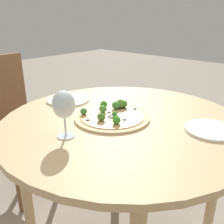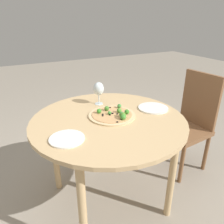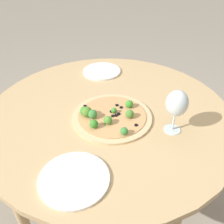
{
  "view_description": "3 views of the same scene",
  "coord_description": "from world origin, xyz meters",
  "px_view_note": "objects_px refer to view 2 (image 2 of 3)",
  "views": [
    {
      "loc": [
        -0.79,
        -0.64,
        1.17
      ],
      "look_at": [
        -0.03,
        0.04,
        0.77
      ],
      "focal_mm": 40.0,
      "sensor_mm": 36.0,
      "label": 1
    },
    {
      "loc": [
        1.22,
        -0.6,
        1.4
      ],
      "look_at": [
        -0.03,
        0.04,
        0.77
      ],
      "focal_mm": 35.0,
      "sensor_mm": 36.0,
      "label": 2
    },
    {
      "loc": [
        -0.25,
        0.83,
        1.39
      ],
      "look_at": [
        -0.03,
        0.04,
        0.77
      ],
      "focal_mm": 40.0,
      "sensor_mm": 36.0,
      "label": 3
    }
  ],
  "objects_px": {
    "pizza": "(113,114)",
    "wine_glass": "(99,89)",
    "chair": "(189,121)",
    "plate_near": "(67,139)",
    "plate_far": "(153,108)"
  },
  "relations": [
    {
      "from": "chair",
      "to": "wine_glass",
      "type": "relative_size",
      "value": 5.16
    },
    {
      "from": "pizza",
      "to": "plate_near",
      "type": "bearing_deg",
      "value": -67.28
    },
    {
      "from": "pizza",
      "to": "plate_far",
      "type": "distance_m",
      "value": 0.34
    },
    {
      "from": "wine_glass",
      "to": "plate_near",
      "type": "height_order",
      "value": "wine_glass"
    },
    {
      "from": "pizza",
      "to": "wine_glass",
      "type": "height_order",
      "value": "wine_glass"
    },
    {
      "from": "pizza",
      "to": "wine_glass",
      "type": "xyz_separation_m",
      "value": [
        -0.26,
        0.0,
        0.11
      ]
    },
    {
      "from": "pizza",
      "to": "plate_near",
      "type": "relative_size",
      "value": 1.62
    },
    {
      "from": "plate_near",
      "to": "plate_far",
      "type": "relative_size",
      "value": 0.9
    },
    {
      "from": "chair",
      "to": "pizza",
      "type": "xyz_separation_m",
      "value": [
        0.06,
        -0.84,
        0.27
      ]
    },
    {
      "from": "chair",
      "to": "plate_far",
      "type": "xyz_separation_m",
      "value": [
        0.09,
        -0.51,
        0.26
      ]
    },
    {
      "from": "chair",
      "to": "pizza",
      "type": "relative_size",
      "value": 2.79
    },
    {
      "from": "wine_glass",
      "to": "plate_far",
      "type": "relative_size",
      "value": 0.79
    },
    {
      "from": "chair",
      "to": "pizza",
      "type": "distance_m",
      "value": 0.89
    },
    {
      "from": "pizza",
      "to": "plate_near",
      "type": "height_order",
      "value": "pizza"
    },
    {
      "from": "chair",
      "to": "plate_near",
      "type": "bearing_deg",
      "value": -85.08
    }
  ]
}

